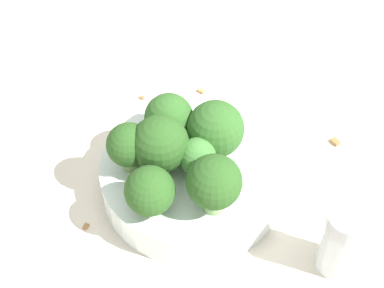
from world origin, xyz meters
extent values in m
plane|color=beige|center=(0.00, 0.00, 0.00)|extent=(3.00, 3.00, 0.00)
cylinder|color=silver|center=(0.00, 0.00, 0.02)|extent=(0.17, 0.17, 0.04)
cylinder|color=#7A9E5B|center=(-0.05, 0.02, 0.05)|extent=(0.02, 0.02, 0.02)
sphere|color=#28511E|center=(-0.05, 0.02, 0.07)|extent=(0.04, 0.04, 0.04)
cylinder|color=#84AD66|center=(0.00, -0.01, 0.05)|extent=(0.02, 0.02, 0.02)
sphere|color=#3D7533|center=(0.00, -0.01, 0.06)|extent=(0.03, 0.03, 0.03)
cylinder|color=#84AD66|center=(0.00, -0.05, 0.05)|extent=(0.03, 0.03, 0.03)
sphere|color=#28511E|center=(0.00, -0.05, 0.07)|extent=(0.05, 0.05, 0.05)
cylinder|color=#8EB770|center=(-0.01, 0.04, 0.05)|extent=(0.02, 0.02, 0.02)
sphere|color=#2D5B23|center=(-0.01, 0.04, 0.07)|extent=(0.05, 0.05, 0.05)
cylinder|color=#84AD66|center=(-0.03, 0.01, 0.05)|extent=(0.03, 0.03, 0.03)
sphere|color=#28511E|center=(-0.03, 0.01, 0.07)|extent=(0.05, 0.05, 0.05)
cylinder|color=#84AD66|center=(-0.05, -0.03, 0.05)|extent=(0.02, 0.02, 0.02)
sphere|color=#28511E|center=(-0.05, -0.03, 0.06)|extent=(0.04, 0.04, 0.04)
cylinder|color=#84AD66|center=(0.03, 0.01, 0.05)|extent=(0.02, 0.02, 0.02)
sphere|color=#2D5B23|center=(0.03, 0.01, 0.07)|extent=(0.05, 0.05, 0.05)
cylinder|color=silver|center=(0.09, -0.12, 0.03)|extent=(0.03, 0.03, 0.06)
cylinder|color=#B7B7BC|center=(0.09, -0.12, 0.07)|extent=(0.03, 0.03, 0.02)
cube|color=olive|center=(-0.01, 0.13, 0.00)|extent=(0.01, 0.01, 0.01)
cube|color=olive|center=(-0.11, -0.01, 0.00)|extent=(0.01, 0.01, 0.01)
cube|color=olive|center=(0.16, 0.00, 0.00)|extent=(0.01, 0.01, 0.01)
cube|color=#AD7F4C|center=(0.06, 0.12, 0.00)|extent=(0.01, 0.01, 0.01)
camera|label=1|loc=(-0.14, -0.34, 0.50)|focal=60.00mm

